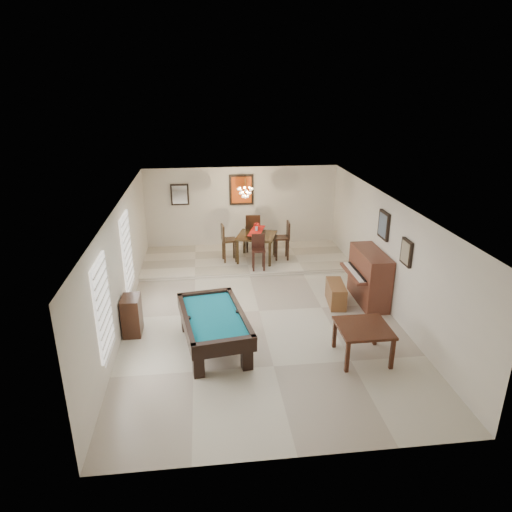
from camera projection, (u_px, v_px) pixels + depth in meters
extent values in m
cube|color=beige|center=(259.00, 311.00, 10.67)|extent=(6.00, 9.00, 0.02)
cube|color=silver|center=(242.00, 208.00, 14.38)|extent=(6.00, 0.04, 2.60)
cube|color=silver|center=(301.00, 381.00, 6.02)|extent=(6.00, 0.04, 2.60)
cube|color=silver|center=(122.00, 265.00, 9.87)|extent=(0.04, 9.00, 2.60)
cube|color=silver|center=(388.00, 254.00, 10.53)|extent=(0.04, 9.00, 2.60)
cube|color=white|center=(259.00, 202.00, 9.74)|extent=(6.00, 9.00, 0.04)
cube|color=beige|center=(246.00, 259.00, 13.66)|extent=(6.00, 2.50, 0.12)
cube|color=white|center=(103.00, 307.00, 7.80)|extent=(0.06, 1.00, 1.70)
cube|color=white|center=(127.00, 251.00, 10.40)|extent=(0.06, 1.00, 1.70)
cube|color=brown|center=(336.00, 294.00, 10.94)|extent=(0.46, 0.97, 0.52)
cube|color=black|center=(132.00, 316.00, 9.57)|extent=(0.37, 0.56, 0.84)
cube|color=#D84C14|center=(241.00, 190.00, 14.13)|extent=(0.75, 0.06, 0.95)
cube|color=white|center=(180.00, 195.00, 13.96)|extent=(0.55, 0.06, 0.65)
cube|color=slate|center=(384.00, 225.00, 10.59)|extent=(0.06, 0.55, 0.65)
cube|color=gray|center=(407.00, 252.00, 9.45)|extent=(0.06, 0.45, 0.55)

